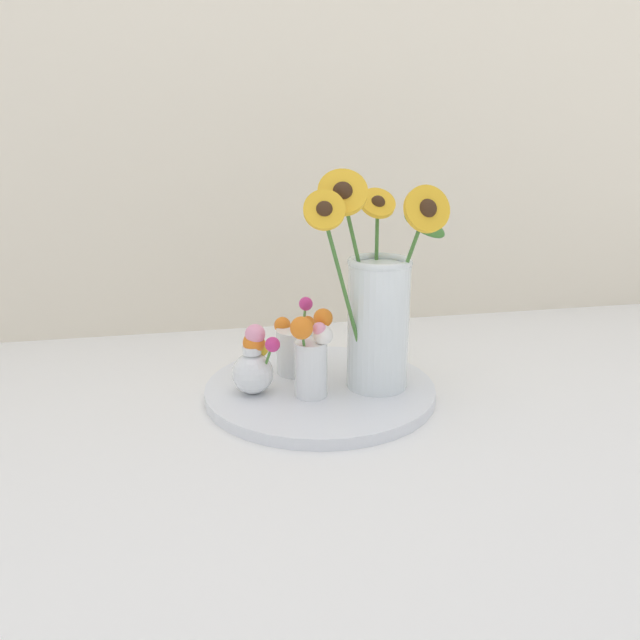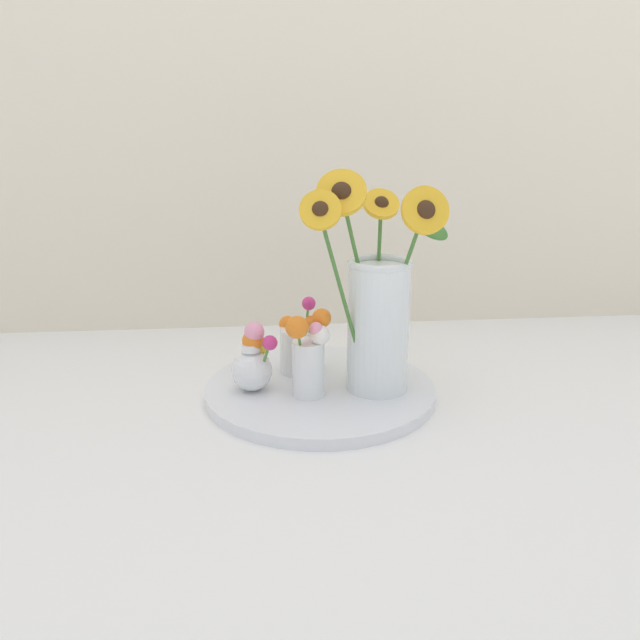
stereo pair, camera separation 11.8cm
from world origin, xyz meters
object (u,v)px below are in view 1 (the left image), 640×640
mason_jar_sunflowers (377,309)px  vase_small_back (297,347)px  vase_bulb_right (254,364)px  vase_small_center (312,356)px  serving_tray (320,390)px

mason_jar_sunflowers → vase_small_back: bearing=144.0°
vase_bulb_right → vase_small_back: size_ratio=0.83×
vase_bulb_right → vase_small_back: vase_small_back is taller
vase_small_back → vase_small_center: bearing=-85.8°
serving_tray → vase_bulb_right: (-0.13, -0.01, 0.07)m
serving_tray → vase_small_center: bearing=-116.8°
mason_jar_sunflowers → vase_small_back: (-0.14, 0.10, -0.10)m
serving_tray → mason_jar_sunflowers: (0.10, -0.03, 0.17)m
serving_tray → vase_small_center: 0.11m
mason_jar_sunflowers → vase_bulb_right: mason_jar_sunflowers is taller
vase_small_center → vase_bulb_right: bearing=159.7°
serving_tray → vase_bulb_right: bearing=-175.6°
mason_jar_sunflowers → vase_small_center: bearing=-169.9°
serving_tray → vase_small_center: (-0.02, -0.05, 0.09)m
vase_small_back → vase_bulb_right: bearing=-138.2°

